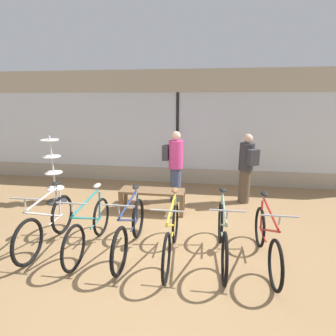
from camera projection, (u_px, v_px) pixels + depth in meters
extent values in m
plane|color=#99754C|center=(155.00, 245.00, 4.51)|extent=(24.00, 24.00, 0.00)
cube|color=#B2A893|center=(177.00, 175.00, 7.79)|extent=(12.00, 0.08, 0.45)
cube|color=silver|center=(177.00, 131.00, 7.45)|extent=(12.00, 0.04, 2.15)
cube|color=#B2A893|center=(178.00, 81.00, 7.10)|extent=(12.00, 0.08, 0.60)
cube|color=black|center=(177.00, 131.00, 7.43)|extent=(0.08, 0.02, 2.15)
torus|color=black|center=(62.00, 214.00, 4.86)|extent=(0.05, 0.72, 0.72)
torus|color=black|center=(28.00, 242.00, 3.92)|extent=(0.05, 0.72, 0.72)
cylinder|color=#BCBCC1|center=(44.00, 214.00, 4.29)|extent=(0.03, 0.92, 0.51)
cylinder|color=#BCBCC1|center=(60.00, 203.00, 4.76)|extent=(0.03, 0.11, 0.49)
cylinder|color=#BCBCC1|center=(43.00, 198.00, 4.25)|extent=(0.03, 0.84, 0.10)
cylinder|color=#BCBCC1|center=(56.00, 219.00, 4.65)|extent=(0.03, 0.44, 0.03)
cylinder|color=#B2B2B7|center=(57.00, 188.00, 4.64)|extent=(0.02, 0.02, 0.14)
ellipsoid|color=black|center=(56.00, 183.00, 4.62)|extent=(0.11, 0.22, 0.06)
cylinder|color=#B2B2B7|center=(25.00, 203.00, 3.82)|extent=(0.02, 0.02, 0.12)
cylinder|color=#ADADB2|center=(24.00, 199.00, 3.81)|extent=(0.46, 0.02, 0.02)
torus|color=black|center=(101.00, 217.00, 4.78)|extent=(0.05, 0.69, 0.69)
torus|color=black|center=(74.00, 248.00, 3.79)|extent=(0.05, 0.69, 0.69)
cylinder|color=#1E7A7F|center=(87.00, 218.00, 4.19)|extent=(0.03, 0.97, 0.51)
cylinder|color=#1E7A7F|center=(100.00, 206.00, 4.68)|extent=(0.03, 0.11, 0.49)
cylinder|color=#1E7A7F|center=(86.00, 202.00, 4.15)|extent=(0.03, 0.90, 0.10)
cylinder|color=#1E7A7F|center=(96.00, 223.00, 4.56)|extent=(0.03, 0.47, 0.03)
cylinder|color=#B2B2B7|center=(97.00, 190.00, 4.57)|extent=(0.02, 0.02, 0.14)
ellipsoid|color=#B2A893|center=(97.00, 186.00, 4.55)|extent=(0.11, 0.22, 0.06)
cylinder|color=#B2B2B7|center=(72.00, 207.00, 3.69)|extent=(0.02, 0.02, 0.12)
cylinder|color=#ADADB2|center=(71.00, 203.00, 3.68)|extent=(0.46, 0.02, 0.02)
torus|color=black|center=(138.00, 218.00, 4.71)|extent=(0.05, 0.70, 0.70)
torus|color=black|center=(120.00, 251.00, 3.70)|extent=(0.05, 0.70, 0.70)
cylinder|color=navy|center=(129.00, 220.00, 4.11)|extent=(0.03, 0.99, 0.51)
cylinder|color=navy|center=(137.00, 207.00, 4.61)|extent=(0.03, 0.11, 0.49)
cylinder|color=navy|center=(129.00, 203.00, 4.06)|extent=(0.03, 0.91, 0.10)
cylinder|color=navy|center=(135.00, 224.00, 4.48)|extent=(0.03, 0.48, 0.03)
cylinder|color=#B2B2B7|center=(136.00, 191.00, 4.49)|extent=(0.02, 0.02, 0.14)
ellipsoid|color=black|center=(136.00, 187.00, 4.47)|extent=(0.11, 0.22, 0.06)
cylinder|color=#B2B2B7|center=(119.00, 210.00, 3.60)|extent=(0.02, 0.02, 0.12)
cylinder|color=#ADADB2|center=(119.00, 205.00, 3.59)|extent=(0.46, 0.02, 0.02)
torus|color=black|center=(175.00, 223.00, 4.55)|extent=(0.04, 0.70, 0.70)
torus|color=black|center=(166.00, 258.00, 3.55)|extent=(0.04, 0.70, 0.70)
cylinder|color=gold|center=(171.00, 225.00, 3.95)|extent=(0.03, 0.99, 0.51)
cylinder|color=gold|center=(175.00, 211.00, 4.45)|extent=(0.03, 0.11, 0.49)
cylinder|color=gold|center=(171.00, 208.00, 3.91)|extent=(0.03, 0.91, 0.10)
cylinder|color=gold|center=(174.00, 229.00, 4.33)|extent=(0.03, 0.48, 0.03)
cylinder|color=#B2B2B7|center=(175.00, 195.00, 4.33)|extent=(0.02, 0.02, 0.14)
ellipsoid|color=brown|center=(175.00, 190.00, 4.31)|extent=(0.11, 0.22, 0.06)
cylinder|color=#B2B2B7|center=(167.00, 215.00, 3.45)|extent=(0.02, 0.02, 0.12)
cylinder|color=#ADADB2|center=(167.00, 211.00, 3.43)|extent=(0.46, 0.02, 0.02)
torus|color=black|center=(221.00, 222.00, 4.54)|extent=(0.04, 0.72, 0.72)
torus|color=black|center=(225.00, 258.00, 3.52)|extent=(0.04, 0.72, 0.72)
cylinder|color=gray|center=(223.00, 225.00, 3.93)|extent=(0.03, 1.00, 0.51)
cylinder|color=gray|center=(221.00, 210.00, 4.44)|extent=(0.03, 0.11, 0.49)
cylinder|color=gray|center=(224.00, 207.00, 3.89)|extent=(0.03, 0.93, 0.10)
cylinder|color=gray|center=(221.00, 229.00, 4.31)|extent=(0.03, 0.48, 0.03)
cylinder|color=#B2B2B7|center=(223.00, 194.00, 4.32)|extent=(0.02, 0.02, 0.14)
ellipsoid|color=black|center=(223.00, 190.00, 4.30)|extent=(0.11, 0.22, 0.06)
cylinder|color=#B2B2B7|center=(227.00, 215.00, 3.42)|extent=(0.02, 0.02, 0.12)
cylinder|color=#ADADB2|center=(227.00, 211.00, 3.40)|extent=(0.46, 0.02, 0.02)
torus|color=black|center=(260.00, 227.00, 4.42)|extent=(0.05, 0.68, 0.68)
torus|color=black|center=(275.00, 265.00, 3.42)|extent=(0.05, 0.68, 0.68)
cylinder|color=red|center=(269.00, 230.00, 3.82)|extent=(0.03, 0.99, 0.51)
cylinder|color=red|center=(262.00, 215.00, 4.32)|extent=(0.03, 0.11, 0.49)
cylinder|color=red|center=(270.00, 212.00, 3.78)|extent=(0.03, 0.92, 0.10)
cylinder|color=red|center=(263.00, 234.00, 4.20)|extent=(0.03, 0.48, 0.03)
cylinder|color=#B2B2B7|center=(264.00, 198.00, 4.20)|extent=(0.02, 0.02, 0.14)
ellipsoid|color=black|center=(264.00, 194.00, 4.18)|extent=(0.11, 0.22, 0.06)
cylinder|color=#B2B2B7|center=(279.00, 220.00, 3.32)|extent=(0.02, 0.02, 0.12)
cylinder|color=#ADADB2|center=(280.00, 216.00, 3.30)|extent=(0.46, 0.02, 0.02)
cylinder|color=#333333|center=(57.00, 201.00, 6.38)|extent=(0.48, 0.48, 0.03)
cylinder|color=silver|center=(53.00, 170.00, 6.17)|extent=(0.04, 0.04, 1.62)
cylinder|color=white|center=(55.00, 188.00, 6.29)|extent=(0.40, 0.40, 0.02)
cylinder|color=white|center=(54.00, 173.00, 6.19)|extent=(0.40, 0.40, 0.02)
cylinder|color=white|center=(52.00, 157.00, 6.09)|extent=(0.40, 0.40, 0.02)
cylinder|color=white|center=(50.00, 140.00, 5.98)|extent=(0.40, 0.40, 0.02)
cube|color=brown|center=(152.00, 191.00, 5.70)|extent=(1.40, 0.44, 0.05)
cube|color=brown|center=(121.00, 203.00, 5.69)|extent=(0.08, 0.08, 0.46)
cube|color=brown|center=(181.00, 207.00, 5.51)|extent=(0.08, 0.08, 0.46)
cube|color=brown|center=(126.00, 197.00, 6.03)|extent=(0.08, 0.08, 0.46)
cube|color=brown|center=(183.00, 200.00, 5.85)|extent=(0.08, 0.08, 0.46)
cylinder|color=brown|center=(244.00, 186.00, 6.26)|extent=(0.35, 0.35, 0.81)
cylinder|color=#333338|center=(247.00, 157.00, 6.07)|extent=(0.46, 0.46, 0.64)
sphere|color=beige|center=(248.00, 139.00, 5.96)|extent=(0.21, 0.21, 0.21)
cube|color=#38383D|center=(253.00, 157.00, 5.85)|extent=(0.28, 0.23, 0.36)
cylinder|color=#424C6B|center=(176.00, 184.00, 6.35)|extent=(0.29, 0.29, 0.83)
cylinder|color=#D13D84|center=(176.00, 154.00, 6.16)|extent=(0.38, 0.38, 0.66)
sphere|color=beige|center=(176.00, 136.00, 6.04)|extent=(0.22, 0.22, 0.22)
cube|color=#38383D|center=(166.00, 152.00, 6.21)|extent=(0.17, 0.25, 0.36)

